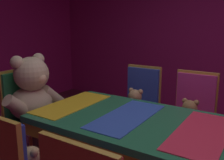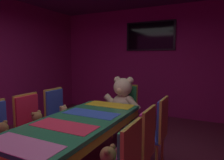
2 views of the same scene
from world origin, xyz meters
TOP-DOWN VIEW (x-y plane):
  - banquet_table at (0.00, 0.00)m, footprint 0.90×2.02m
  - chair_right_1 at (0.83, -0.01)m, footprint 0.42×0.41m
  - teddy_right_1 at (0.68, -0.01)m, footprint 0.24×0.31m
  - chair_right_2 at (0.85, 0.59)m, footprint 0.42×0.41m
  - teddy_right_2 at (0.71, 0.59)m, footprint 0.25×0.32m
  - throne_chair at (0.00, 1.54)m, footprint 0.41×0.42m
  - king_teddy_bear at (0.00, 1.37)m, footprint 0.73×0.57m

SIDE VIEW (x-z plane):
  - teddy_right_1 at x=0.68m, z-range 0.44..0.73m
  - teddy_right_2 at x=0.71m, z-range 0.44..0.74m
  - chair_right_1 at x=0.83m, z-range 0.10..1.09m
  - chair_right_2 at x=0.85m, z-range 0.10..1.09m
  - throne_chair at x=0.00m, z-range 0.10..1.09m
  - banquet_table at x=0.00m, z-range 0.28..1.02m
  - king_teddy_bear at x=0.00m, z-range 0.41..1.10m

